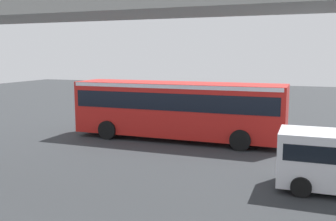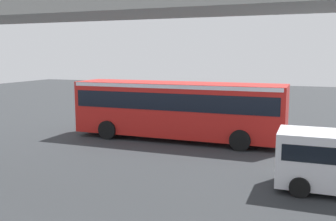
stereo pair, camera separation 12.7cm
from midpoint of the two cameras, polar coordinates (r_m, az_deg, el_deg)
ground at (r=21.81m, az=1.46°, el=-4.01°), size 80.00×80.00×0.00m
city_bus at (r=20.92m, az=1.60°, el=0.70°), size 11.54×2.85×3.15m
pedestrian at (r=26.66m, az=-6.42°, el=0.15°), size 0.38×0.38×1.79m
lane_dash_leftmost at (r=22.85m, az=12.72°, el=-3.63°), size 2.00×0.20×0.01m
lane_dash_left at (r=23.71m, az=3.10°, el=-3.00°), size 2.00×0.20×0.01m
lane_dash_centre at (r=25.19m, az=-5.61°, el=-2.36°), size 2.00×0.20×0.01m
pedestrian_overpass at (r=12.09m, az=-15.16°, el=11.87°), size 26.45×2.60×7.34m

